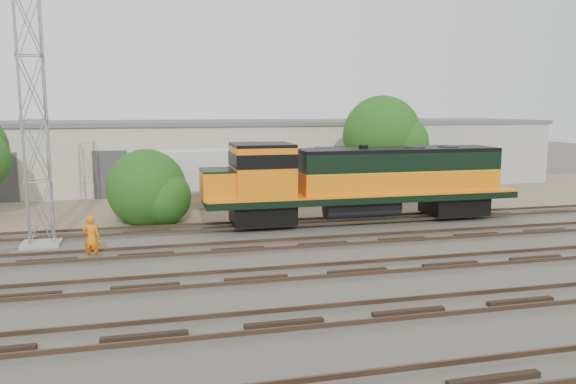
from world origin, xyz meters
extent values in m
plane|color=#47423A|center=(0.00, 0.00, 0.00)|extent=(140.00, 140.00, 0.00)
cube|color=#726047|center=(0.00, 15.00, 0.01)|extent=(80.00, 16.00, 0.02)
cube|color=#4C3828|center=(0.00, -11.25, 0.21)|extent=(80.00, 0.08, 0.14)
cube|color=black|center=(0.00, -7.50, 0.07)|extent=(80.00, 2.40, 0.14)
cube|color=#4C3828|center=(0.00, -8.25, 0.21)|extent=(80.00, 0.08, 0.14)
cube|color=#4C3828|center=(0.00, -6.75, 0.21)|extent=(80.00, 0.08, 0.14)
cube|color=black|center=(0.00, -3.00, 0.07)|extent=(80.00, 2.40, 0.14)
cube|color=#4C3828|center=(0.00, -3.75, 0.21)|extent=(80.00, 0.08, 0.14)
cube|color=#4C3828|center=(0.00, -2.25, 0.21)|extent=(80.00, 0.08, 0.14)
cube|color=black|center=(0.00, 1.50, 0.07)|extent=(80.00, 2.40, 0.14)
cube|color=#4C3828|center=(0.00, 0.75, 0.21)|extent=(80.00, 0.08, 0.14)
cube|color=#4C3828|center=(0.00, 2.25, 0.21)|extent=(80.00, 0.08, 0.14)
cube|color=black|center=(0.00, 6.00, 0.07)|extent=(80.00, 2.40, 0.14)
cube|color=#4C3828|center=(0.00, 5.25, 0.21)|extent=(80.00, 0.08, 0.14)
cube|color=#4C3828|center=(0.00, 6.75, 0.21)|extent=(80.00, 0.08, 0.14)
cube|color=beige|center=(0.00, 23.00, 2.50)|extent=(58.00, 10.00, 5.00)
cube|color=#59595B|center=(0.00, 23.00, 5.15)|extent=(58.40, 10.40, 0.30)
cube|color=#999993|center=(22.00, 17.95, 2.50)|extent=(14.00, 0.10, 5.00)
cube|color=#333335|center=(-6.00, 17.94, 1.70)|extent=(3.20, 0.12, 3.40)
cube|color=#333335|center=(2.00, 17.94, 1.70)|extent=(3.20, 0.12, 3.40)
cube|color=#333335|center=(10.00, 17.94, 1.70)|extent=(3.20, 0.12, 3.40)
cube|color=#333335|center=(18.00, 17.94, 1.70)|extent=(3.20, 0.12, 3.40)
cube|color=black|center=(2.03, 6.00, 0.80)|extent=(3.30, 2.47, 1.03)
cube|color=black|center=(13.36, 6.00, 0.80)|extent=(3.30, 2.47, 1.03)
cube|color=black|center=(7.69, 6.00, 1.49)|extent=(17.51, 3.09, 0.36)
cylinder|color=black|center=(7.69, 6.00, 0.85)|extent=(4.33, 1.13, 1.13)
cube|color=orange|center=(9.76, 6.00, 2.29)|extent=(11.33, 2.68, 1.24)
cube|color=black|center=(9.76, 6.00, 3.42)|extent=(11.33, 2.68, 1.03)
cube|color=black|center=(9.76, 6.00, 4.04)|extent=(11.33, 2.68, 0.21)
cube|color=orange|center=(2.03, 6.00, 3.01)|extent=(3.09, 3.09, 2.68)
cube|color=black|center=(2.03, 6.00, 4.43)|extent=(3.09, 3.09, 0.16)
cube|color=orange|center=(-0.34, 6.00, 2.39)|extent=(1.65, 2.47, 1.44)
cube|color=gray|center=(-8.73, 4.74, 0.10)|extent=(1.69, 1.69, 0.20)
cylinder|color=gray|center=(-9.25, 5.25, 5.85)|extent=(0.08, 0.08, 11.30)
cylinder|color=gray|center=(-8.22, 5.25, 5.85)|extent=(0.08, 0.08, 11.30)
cylinder|color=gray|center=(-9.25, 4.22, 5.85)|extent=(0.08, 0.08, 11.30)
cylinder|color=gray|center=(-8.22, 4.22, 5.85)|extent=(0.08, 0.08, 11.30)
imported|color=orange|center=(-6.19, 1.37, 0.97)|extent=(0.80, 0.62, 1.94)
cube|color=silver|center=(0.95, 13.30, 2.44)|extent=(12.12, 3.47, 2.48)
cube|color=black|center=(5.62, 13.73, 0.46)|extent=(2.41, 2.49, 0.92)
cube|color=black|center=(-3.54, 11.97, 0.60)|extent=(0.14, 0.14, 1.20)
cube|color=black|center=(-3.71, 13.80, 0.60)|extent=(0.14, 0.14, 1.20)
cube|color=#153E94|center=(14.77, 16.45, 0.75)|extent=(1.89, 1.82, 1.50)
cube|color=maroon|center=(20.69, 16.52, 0.70)|extent=(1.91, 1.86, 1.40)
cylinder|color=#382619|center=(-3.94, 8.96, 0.20)|extent=(0.30, 0.30, 0.40)
sphere|color=#1C4513|center=(-3.94, 8.96, 1.93)|extent=(4.37, 4.37, 4.37)
sphere|color=#1C4513|center=(-3.07, 8.30, 1.49)|extent=(3.06, 3.06, 3.06)
cylinder|color=#382619|center=(11.75, 12.95, 1.33)|extent=(0.31, 0.31, 2.66)
sphere|color=#1C4513|center=(11.75, 12.95, 4.53)|extent=(5.32, 5.32, 5.32)
sphere|color=#1C4513|center=(12.82, 12.15, 3.99)|extent=(3.73, 3.73, 3.73)
camera|label=1|loc=(-3.66, -22.86, 6.40)|focal=35.00mm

